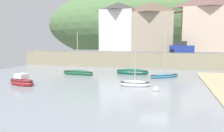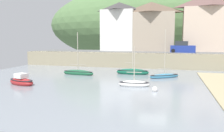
{
  "view_description": "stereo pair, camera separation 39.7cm",
  "coord_description": "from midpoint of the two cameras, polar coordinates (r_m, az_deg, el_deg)",
  "views": [
    {
      "loc": [
        1.13,
        -20.13,
        4.84
      ],
      "look_at": [
        -5.81,
        7.64,
        1.31
      ],
      "focal_mm": 36.2,
      "sensor_mm": 36.0,
      "label": 1
    },
    {
      "loc": [
        1.51,
        -20.03,
        4.84
      ],
      "look_at": [
        -5.81,
        7.64,
        1.31
      ],
      "focal_mm": 36.2,
      "sensor_mm": 36.0,
      "label": 2
    }
  ],
  "objects": [
    {
      "name": "sailboat_nearest_shore",
      "position": [
        30.68,
        4.78,
        -1.48
      ],
      "size": [
        4.42,
        1.23,
        4.49
      ],
      "rotation": [
        0.0,
        0.0,
        0.02
      ],
      "color": "#12563C",
      "rests_on": "ground"
    },
    {
      "name": "quay_seawall",
      "position": [
        37.76,
        11.98,
        1.59
      ],
      "size": [
        48.0,
        9.4,
        2.4
      ],
      "color": "gray",
      "rests_on": "ground"
    },
    {
      "name": "waterfront_building_right",
      "position": [
        45.86,
        22.67,
        10.22
      ],
      "size": [
        9.26,
        4.39,
        10.62
      ],
      "color": "beige",
      "rests_on": "ground"
    },
    {
      "name": "parked_car_near_slipway",
      "position": [
        40.86,
        16.9,
        4.44
      ],
      "size": [
        4.25,
        2.1,
        1.95
      ],
      "rotation": [
        0.0,
        0.0,
        -0.1
      ],
      "color": "navy",
      "rests_on": "ground"
    },
    {
      "name": "dinghy_open_wooden",
      "position": [
        25.53,
        -22.29,
        -3.63
      ],
      "size": [
        3.66,
        2.41,
        1.38
      ],
      "rotation": [
        0.0,
        0.0,
        -0.32
      ],
      "color": "maroon",
      "rests_on": "ground"
    },
    {
      "name": "mooring_buoy",
      "position": [
        21.22,
        10.5,
        -5.81
      ],
      "size": [
        0.54,
        0.54,
        0.54
      ],
      "color": "silver",
      "rests_on": "ground"
    },
    {
      "name": "waterfront_building_centre",
      "position": [
        45.51,
        9.26,
        9.89
      ],
      "size": [
        9.22,
        5.83,
        9.41
      ],
      "color": "tan",
      "rests_on": "ground"
    },
    {
      "name": "hillside_backdrop",
      "position": [
        75.41,
        13.57,
        10.19
      ],
      "size": [
        80.0,
        44.0,
        26.39
      ],
      "color": "#527544",
      "rests_on": "ground"
    },
    {
      "name": "waterfront_building_left",
      "position": [
        46.49,
        1.27,
        10.04
      ],
      "size": [
        6.71,
        6.04,
        9.62
      ],
      "color": "silver",
      "rests_on": "ground"
    },
    {
      "name": "sailboat_white_hull",
      "position": [
        28.73,
        12.67,
        -2.36
      ],
      "size": [
        4.02,
        3.35,
        6.07
      ],
      "rotation": [
        0.0,
        0.0,
        0.62
      ],
      "color": "teal",
      "rests_on": "ground"
    },
    {
      "name": "rowboat_small_beached",
      "position": [
        30.43,
        -8.96,
        -1.65
      ],
      "size": [
        4.51,
        1.4,
        5.79
      ],
      "rotation": [
        0.0,
        0.0,
        -0.1
      ],
      "color": "#1C5837",
      "rests_on": "ground"
    },
    {
      "name": "sailboat_tall_mast",
      "position": [
        23.14,
        5.3,
        -4.43
      ],
      "size": [
        3.24,
        1.57,
        4.24
      ],
      "rotation": [
        0.0,
        0.0,
        0.11
      ],
      "color": "white",
      "rests_on": "ground"
    }
  ]
}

